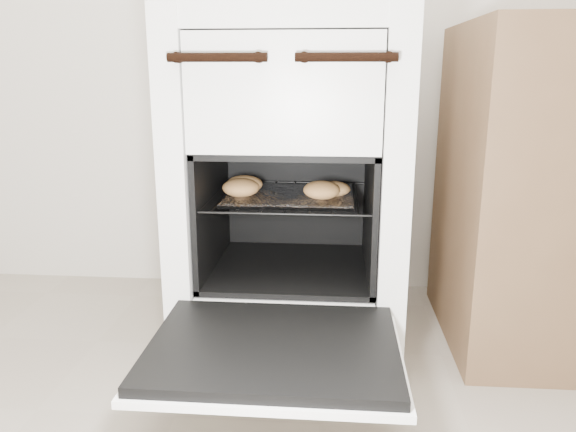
% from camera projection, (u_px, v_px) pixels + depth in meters
% --- Properties ---
extents(stove, '(0.60, 0.67, 0.92)m').
position_uv_depth(stove, '(292.00, 186.00, 1.62)').
color(stove, white).
rests_on(stove, ground).
extents(oven_door, '(0.54, 0.42, 0.04)m').
position_uv_depth(oven_door, '(274.00, 350.00, 1.19)').
color(oven_door, black).
rests_on(oven_door, stove).
extents(oven_rack, '(0.44, 0.42, 0.01)m').
position_uv_depth(oven_rack, '(290.00, 196.00, 1.56)').
color(oven_rack, black).
rests_on(oven_rack, stove).
extents(foil_sheet, '(0.34, 0.30, 0.01)m').
position_uv_depth(foil_sheet, '(290.00, 196.00, 1.54)').
color(foil_sheet, white).
rests_on(foil_sheet, oven_rack).
extents(baked_rolls, '(0.37, 0.19, 0.05)m').
position_uv_depth(baked_rolls, '(279.00, 187.00, 1.51)').
color(baked_rolls, '#B78349').
rests_on(baked_rolls, foil_sheet).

